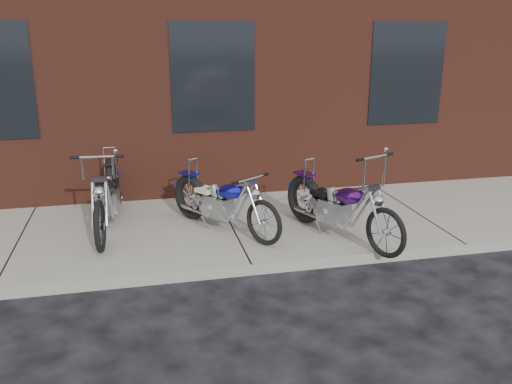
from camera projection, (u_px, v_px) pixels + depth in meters
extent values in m
plane|color=black|center=(252.00, 276.00, 6.80)|extent=(120.00, 120.00, 0.00)
cube|color=gray|center=(231.00, 229.00, 8.18)|extent=(22.00, 3.00, 0.15)
torus|color=black|center=(311.00, 201.00, 8.02)|extent=(0.41, 0.74, 0.74)
torus|color=black|center=(395.00, 236.00, 6.77)|extent=(0.32, 0.64, 0.66)
cube|color=gray|center=(342.00, 214.00, 7.51)|extent=(0.42, 0.49, 0.31)
ellipsoid|color=#4A1372|center=(358.00, 199.00, 7.20)|extent=(0.46, 0.62, 0.31)
cube|color=black|center=(329.00, 195.00, 7.66)|extent=(0.34, 0.36, 0.06)
cylinder|color=silver|center=(388.00, 213.00, 6.79)|extent=(0.15, 0.29, 0.55)
cylinder|color=silver|center=(384.00, 159.00, 6.70)|extent=(0.53, 0.24, 0.03)
cylinder|color=silver|center=(316.00, 177.00, 7.84)|extent=(0.03, 0.03, 0.49)
cylinder|color=silver|center=(337.00, 217.00, 7.79)|extent=(0.40, 0.87, 0.05)
torus|color=black|center=(197.00, 199.00, 8.20)|extent=(0.50, 0.66, 0.70)
torus|color=black|center=(272.00, 225.00, 7.20)|extent=(0.41, 0.57, 0.64)
cube|color=gray|center=(225.00, 208.00, 7.79)|extent=(0.44, 0.48, 0.29)
ellipsoid|color=#191DBB|center=(238.00, 194.00, 7.53)|extent=(0.51, 0.59, 0.30)
cube|color=beige|center=(213.00, 192.00, 7.90)|extent=(0.35, 0.36, 0.06)
cylinder|color=silver|center=(265.00, 205.00, 7.20)|extent=(0.19, 0.26, 0.53)
cylinder|color=silver|center=(259.00, 180.00, 7.19)|extent=(0.46, 0.32, 0.03)
cylinder|color=silver|center=(199.00, 176.00, 8.04)|extent=(0.03, 0.03, 0.47)
cylinder|color=silver|center=(221.00, 212.00, 8.05)|extent=(0.53, 0.76, 0.05)
torus|color=black|center=(112.00, 190.00, 8.51)|extent=(0.20, 0.79, 0.78)
torus|color=black|center=(98.00, 231.00, 6.91)|extent=(0.12, 0.71, 0.70)
cube|color=gray|center=(107.00, 204.00, 7.86)|extent=(0.33, 0.45, 0.32)
ellipsoid|color=black|center=(103.00, 190.00, 7.48)|extent=(0.32, 0.61, 0.33)
cube|color=black|center=(108.00, 185.00, 8.06)|extent=(0.28, 0.32, 0.06)
cylinder|color=silver|center=(98.00, 206.00, 6.96)|extent=(0.06, 0.32, 0.58)
cylinder|color=silver|center=(95.00, 159.00, 6.92)|extent=(0.59, 0.07, 0.03)
cylinder|color=silver|center=(109.00, 166.00, 8.31)|extent=(0.03, 0.03, 0.52)
cylinder|color=silver|center=(118.00, 208.00, 8.14)|extent=(0.12, 0.97, 0.05)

